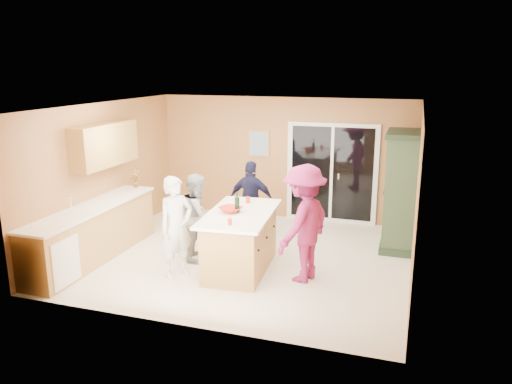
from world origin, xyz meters
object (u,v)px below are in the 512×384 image
(woman_grey, at_px, (198,216))
(woman_navy, at_px, (251,201))
(green_hutch, at_px, (401,192))
(woman_white, at_px, (176,227))
(kitchen_island, at_px, (241,243))
(woman_magenta, at_px, (304,224))

(woman_grey, height_order, woman_navy, woman_navy)
(green_hutch, distance_m, woman_white, 4.06)
(kitchen_island, xyz_separation_m, green_hutch, (2.39, 1.87, 0.58))
(woman_navy, bearing_deg, woman_grey, 63.43)
(green_hutch, xyz_separation_m, woman_white, (-3.26, -2.41, -0.23))
(green_hutch, xyz_separation_m, woman_magenta, (-1.34, -1.94, -0.13))
(woman_grey, height_order, woman_magenta, woman_magenta)
(green_hutch, height_order, woman_navy, green_hutch)
(kitchen_island, height_order, woman_grey, woman_grey)
(kitchen_island, distance_m, woman_magenta, 1.15)
(woman_white, bearing_deg, green_hutch, -24.55)
(woman_white, bearing_deg, woman_grey, 29.26)
(kitchen_island, bearing_deg, woman_white, -152.39)
(woman_navy, bearing_deg, woman_magenta, 130.79)
(woman_magenta, bearing_deg, woman_grey, -81.05)
(woman_white, distance_m, woman_magenta, 1.98)
(green_hutch, distance_m, woman_navy, 2.73)
(kitchen_island, distance_m, green_hutch, 3.09)
(kitchen_island, bearing_deg, woman_magenta, -8.30)
(kitchen_island, xyz_separation_m, woman_grey, (-0.87, 0.27, 0.29))
(kitchen_island, relative_size, green_hutch, 0.90)
(green_hutch, relative_size, woman_navy, 1.40)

